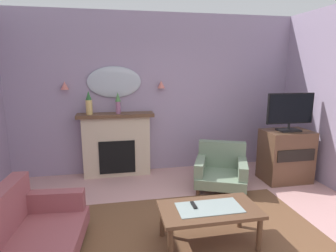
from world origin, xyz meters
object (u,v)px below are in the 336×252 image
mantel_vase_left (89,103)px  floral_couch (16,248)px  fireplace (117,145)px  tv_remote (194,205)px  mantel_vase_right (118,102)px  wall_sconce_left (65,86)px  coffee_table (209,212)px  tv_cabinet (286,156)px  tv_flatscreen (290,111)px  wall_sconce_right (161,84)px  armchair_beside_couch (221,168)px  wall_mirror (114,82)px

mantel_vase_left → floral_couch: 2.75m
fireplace → tv_remote: bearing=-70.7°
mantel_vase_right → wall_sconce_left: (-0.90, 0.12, 0.30)m
coffee_table → tv_cabinet: 2.46m
fireplace → coffee_table: fireplace is taller
fireplace → mantel_vase_right: bearing=-29.5°
mantel_vase_right → coffee_table: bearing=-68.7°
mantel_vase_left → tv_flatscreen: (3.35, -0.84, -0.11)m
mantel_vase_left → wall_sconce_right: bearing=5.3°
wall_sconce_left → tv_remote: wall_sconce_left is taller
mantel_vase_right → tv_flatscreen: size_ratio=0.45×
mantel_vase_right → tv_remote: size_ratio=2.35×
fireplace → tv_flatscreen: size_ratio=1.62×
mantel_vase_left → wall_sconce_left: bearing=163.3°
fireplace → tv_remote: fireplace is taller
wall_sconce_left → armchair_beside_couch: size_ratio=0.13×
wall_sconce_left → coffee_table: bearing=-53.6°
wall_mirror → floral_couch: 3.16m
wall_sconce_left → tv_remote: 3.14m
mantel_vase_left → tv_cabinet: bearing=-13.7°
wall_sconce_right → armchair_beside_couch: (0.85, -0.95, -1.35)m
mantel_vase_left → coffee_table: (1.41, -2.33, -0.97)m
wall_mirror → coffee_table: 2.99m
mantel_vase_left → tv_cabinet: (3.35, -0.82, -0.90)m
fireplace → tv_flatscreen: tv_flatscreen is taller
mantel_vase_right → fireplace: bearing=150.5°
floral_couch → tv_cabinet: size_ratio=1.98×
fireplace → mantel_vase_left: mantel_vase_left is taller
wall_sconce_left → tv_flatscreen: size_ratio=0.17×
mantel_vase_left → floral_couch: mantel_vase_left is taller
wall_sconce_left → fireplace: bearing=-6.2°
armchair_beside_couch → tv_cabinet: (1.20, 0.01, 0.15)m
wall_sconce_right → mantel_vase_right: bearing=-171.5°
coffee_table → tv_cabinet: (1.94, 1.52, 0.07)m
wall_mirror → wall_sconce_right: size_ratio=6.86×
floral_couch → wall_sconce_right: bearing=54.9°
floral_couch → wall_mirror: bearing=69.7°
tv_cabinet → tv_flatscreen: 0.80m
fireplace → tv_cabinet: (2.90, -0.84, -0.12)m
mantel_vase_right → mantel_vase_left: bearing=180.0°
mantel_vase_left → armchair_beside_couch: (2.15, -0.83, -1.05)m
wall_sconce_left → tv_flatscreen: bearing=-14.3°
mantel_vase_left → mantel_vase_right: (0.50, 0.00, 0.01)m
mantel_vase_left → wall_sconce_right: wall_sconce_right is taller
wall_sconce_left → tv_flatscreen: wall_sconce_left is taller
wall_sconce_left → tv_remote: (1.65, -2.38, -1.21)m
wall_sconce_left → tv_cabinet: size_ratio=0.16×
mantel_vase_right → wall_sconce_left: wall_sconce_left is taller
mantel_vase_right → armchair_beside_couch: size_ratio=0.35×
fireplace → coffee_table: (0.96, -2.36, -0.19)m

